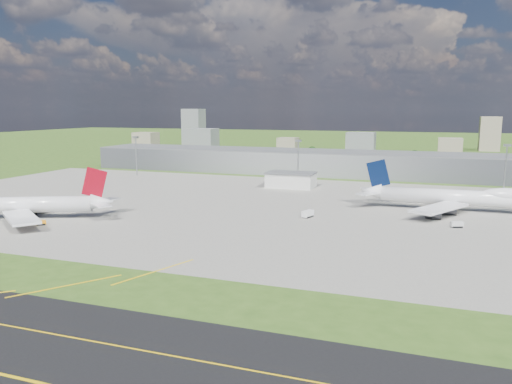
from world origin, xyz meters
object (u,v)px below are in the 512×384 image
(tug_yellow, at_px, (41,223))
(airliner_blue_quad, at_px, (463,198))
(van_white_near, at_px, (308,214))
(van_white_far, at_px, (457,225))
(airliner_red_twin, at_px, (20,205))

(tug_yellow, bearing_deg, airliner_blue_quad, -16.33)
(van_white_near, height_order, van_white_far, van_white_near)
(airliner_red_twin, distance_m, van_white_near, 115.29)
(airliner_red_twin, xyz_separation_m, tug_yellow, (15.58, -6.14, -4.60))
(airliner_blue_quad, xyz_separation_m, tug_yellow, (-151.78, -81.28, -5.05))
(airliner_red_twin, height_order, tug_yellow, airliner_red_twin)
(airliner_blue_quad, bearing_deg, van_white_near, -151.26)
(airliner_red_twin, relative_size, van_white_near, 11.74)
(tug_yellow, relative_size, van_white_near, 0.67)
(airliner_blue_quad, height_order, van_white_far, airliner_blue_quad)
(tug_yellow, relative_size, van_white_far, 0.83)
(tug_yellow, xyz_separation_m, van_white_near, (92.13, 47.04, 0.47))
(airliner_red_twin, relative_size, tug_yellow, 17.63)
(tug_yellow, bearing_deg, van_white_near, -17.45)
(airliner_red_twin, bearing_deg, van_white_far, 171.46)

